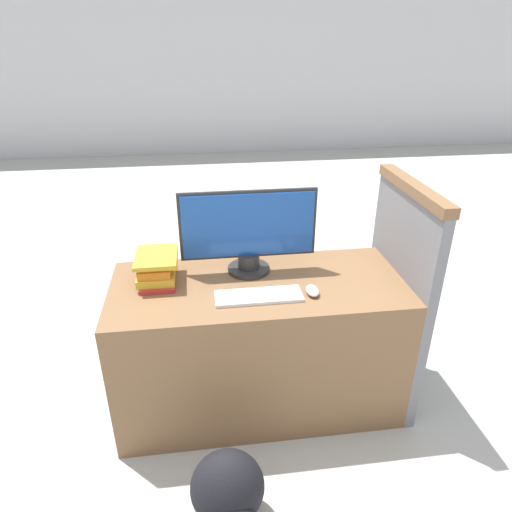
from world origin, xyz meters
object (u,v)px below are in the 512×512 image
(monitor, at_px, (248,232))
(backpack, at_px, (228,491))
(keyboard, at_px, (259,296))
(book_stack, at_px, (157,268))
(mouse, at_px, (312,291))

(monitor, distance_m, backpack, 1.13)
(monitor, distance_m, keyboard, 0.34)
(keyboard, relative_size, book_stack, 1.48)
(backpack, bearing_deg, keyboard, 69.87)
(keyboard, xyz_separation_m, backpack, (-0.20, -0.54, -0.56))
(mouse, distance_m, book_stack, 0.75)
(keyboard, relative_size, mouse, 3.96)
(keyboard, bearing_deg, mouse, -0.13)
(book_stack, bearing_deg, monitor, 6.45)
(monitor, bearing_deg, mouse, -45.57)
(book_stack, bearing_deg, backpack, -70.86)
(mouse, xyz_separation_m, book_stack, (-0.71, 0.22, 0.05))
(mouse, relative_size, book_stack, 0.37)
(keyboard, bearing_deg, book_stack, 154.82)
(monitor, relative_size, backpack, 1.94)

